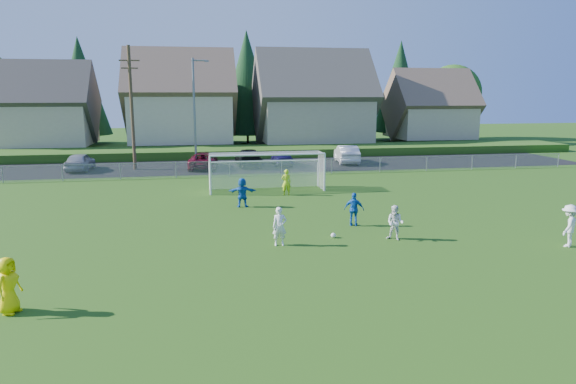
# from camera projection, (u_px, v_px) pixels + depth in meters

# --- Properties ---
(ground) EXTENTS (160.00, 160.00, 0.00)m
(ground) POSITION_uv_depth(u_px,v_px,m) (328.00, 273.00, 18.15)
(ground) COLOR #193D0C
(ground) RESTS_ON ground
(asphalt_lot) EXTENTS (60.00, 60.00, 0.00)m
(asphalt_lot) POSITION_uv_depth(u_px,v_px,m) (249.00, 166.00, 44.72)
(asphalt_lot) COLOR black
(asphalt_lot) RESTS_ON ground
(grass_embankment) EXTENTS (70.00, 6.00, 0.80)m
(grass_embankment) POSITION_uv_depth(u_px,v_px,m) (241.00, 152.00, 51.89)
(grass_embankment) COLOR #1E420F
(grass_embankment) RESTS_ON ground
(soccer_ball) EXTENTS (0.22, 0.22, 0.22)m
(soccer_ball) POSITION_uv_depth(u_px,v_px,m) (333.00, 235.00, 22.56)
(soccer_ball) COLOR white
(soccer_ball) RESTS_ON ground
(referee) EXTENTS (0.80, 0.96, 1.68)m
(referee) POSITION_uv_depth(u_px,v_px,m) (8.00, 285.00, 14.73)
(referee) COLOR #FFE205
(referee) RESTS_ON ground
(player_white_a) EXTENTS (0.60, 0.40, 1.63)m
(player_white_a) POSITION_uv_depth(u_px,v_px,m) (280.00, 226.00, 21.32)
(player_white_a) COLOR white
(player_white_a) RESTS_ON ground
(player_white_b) EXTENTS (0.94, 0.92, 1.53)m
(player_white_b) POSITION_uv_depth(u_px,v_px,m) (395.00, 223.00, 22.12)
(player_white_b) COLOR white
(player_white_b) RESTS_ON ground
(player_white_c) EXTENTS (1.30, 1.23, 1.77)m
(player_white_c) POSITION_uv_depth(u_px,v_px,m) (569.00, 226.00, 21.16)
(player_white_c) COLOR white
(player_white_c) RESTS_ON ground
(player_blue_a) EXTENTS (1.02, 0.75, 1.61)m
(player_blue_a) POSITION_uv_depth(u_px,v_px,m) (354.00, 209.00, 24.48)
(player_blue_a) COLOR #1250AD
(player_blue_a) RESTS_ON ground
(player_blue_b) EXTENTS (1.57, 0.63, 1.65)m
(player_blue_b) POSITION_uv_depth(u_px,v_px,m) (242.00, 192.00, 28.52)
(player_blue_b) COLOR #1250AD
(player_blue_b) RESTS_ON ground
(goalkeeper) EXTENTS (0.61, 0.42, 1.63)m
(goalkeeper) POSITION_uv_depth(u_px,v_px,m) (286.00, 182.00, 31.80)
(goalkeeper) COLOR #B7E01A
(goalkeeper) RESTS_ON ground
(car_a) EXTENTS (1.91, 4.35, 1.46)m
(car_a) POSITION_uv_depth(u_px,v_px,m) (80.00, 162.00, 41.88)
(car_a) COLOR #989A9F
(car_a) RESTS_ON ground
(car_c) EXTENTS (2.64, 5.06, 1.36)m
(car_c) POSITION_uv_depth(u_px,v_px,m) (203.00, 160.00, 43.05)
(car_c) COLOR maroon
(car_c) RESTS_ON ground
(car_d) EXTENTS (2.07, 5.09, 1.48)m
(car_d) POSITION_uv_depth(u_px,v_px,m) (249.00, 158.00, 44.39)
(car_d) COLOR black
(car_d) RESTS_ON ground
(car_e) EXTENTS (1.63, 3.99, 1.36)m
(car_e) POSITION_uv_depth(u_px,v_px,m) (282.00, 158.00, 44.81)
(car_e) COLOR #1B164E
(car_e) RESTS_ON ground
(car_f) EXTENTS (2.32, 5.07, 1.61)m
(car_f) POSITION_uv_depth(u_px,v_px,m) (347.00, 154.00, 46.37)
(car_f) COLOR silver
(car_f) RESTS_ON ground
(soccer_goal) EXTENTS (7.42, 1.90, 2.50)m
(soccer_goal) POSITION_uv_depth(u_px,v_px,m) (266.00, 165.00, 33.35)
(soccer_goal) COLOR white
(soccer_goal) RESTS_ON ground
(chainlink_fence) EXTENTS (52.06, 0.06, 1.20)m
(chainlink_fence) POSITION_uv_depth(u_px,v_px,m) (256.00, 168.00, 39.29)
(chainlink_fence) COLOR gray
(chainlink_fence) RESTS_ON ground
(streetlight) EXTENTS (1.38, 0.18, 9.00)m
(streetlight) POSITION_uv_depth(u_px,v_px,m) (195.00, 111.00, 41.58)
(streetlight) COLOR slate
(streetlight) RESTS_ON ground
(utility_pole) EXTENTS (1.60, 0.26, 10.00)m
(utility_pole) POSITION_uv_depth(u_px,v_px,m) (132.00, 107.00, 41.61)
(utility_pole) COLOR #473321
(utility_pole) RESTS_ON ground
(houses_row) EXTENTS (53.90, 11.45, 13.27)m
(houses_row) POSITION_uv_depth(u_px,v_px,m) (252.00, 83.00, 58.12)
(houses_row) COLOR tan
(houses_row) RESTS_ON ground
(tree_row) EXTENTS (65.98, 12.36, 13.80)m
(tree_row) POSITION_uv_depth(u_px,v_px,m) (239.00, 87.00, 64.10)
(tree_row) COLOR #382616
(tree_row) RESTS_ON ground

